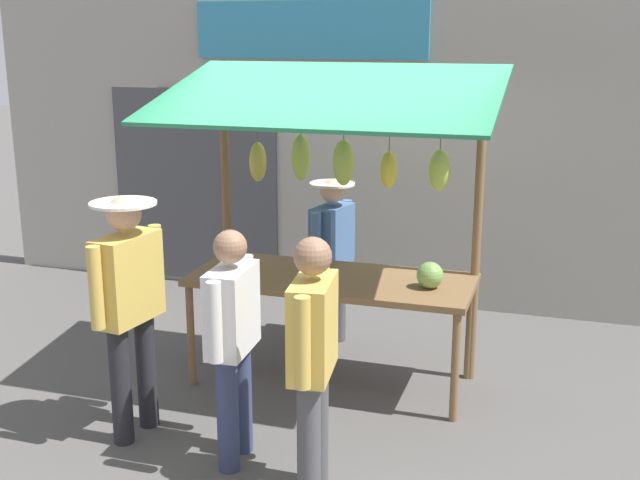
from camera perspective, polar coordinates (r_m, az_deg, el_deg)
name	(u,v)px	position (r m, az deg, el deg)	size (l,w,h in m)	color
ground_plane	(331,381)	(6.60, 0.80, -9.92)	(40.00, 40.00, 0.00)	#514F4C
street_backdrop	(390,137)	(8.21, 4.95, 7.25)	(9.00, 0.30, 3.40)	#9E998E
market_stall	(335,193)	(6.15, 1.09, 3.33)	(2.50, 1.46, 2.50)	brown
vendor_with_sunhat	(332,251)	(7.04, 0.85, -0.76)	(0.39, 0.65, 1.51)	#4C4C51
shopper_with_ponytail	(313,352)	(4.71, -0.50, -7.91)	(0.28, 0.69, 1.62)	#4C4C51
shopper_in_striped_shirt	(129,297)	(5.57, -13.37, -3.92)	(0.44, 0.71, 1.70)	#232328
shopper_with_shopping_bag	(233,332)	(5.15, -6.20, -6.52)	(0.25, 0.67, 1.56)	navy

